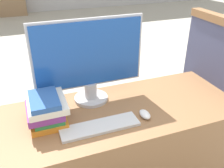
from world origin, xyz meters
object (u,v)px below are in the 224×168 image
(keyboard, at_px, (100,126))
(mouse, at_px, (145,114))
(monitor, at_px, (89,60))
(book_stack, at_px, (46,109))

(keyboard, bearing_deg, mouse, 1.03)
(monitor, bearing_deg, book_stack, -154.37)
(monitor, distance_m, mouse, 0.44)
(keyboard, xyz_separation_m, mouse, (0.27, 0.00, 0.01))
(keyboard, relative_size, book_stack, 1.66)
(keyboard, height_order, book_stack, book_stack)
(monitor, relative_size, keyboard, 1.55)
(monitor, bearing_deg, keyboard, -97.12)
(monitor, height_order, mouse, monitor)
(monitor, distance_m, keyboard, 0.39)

